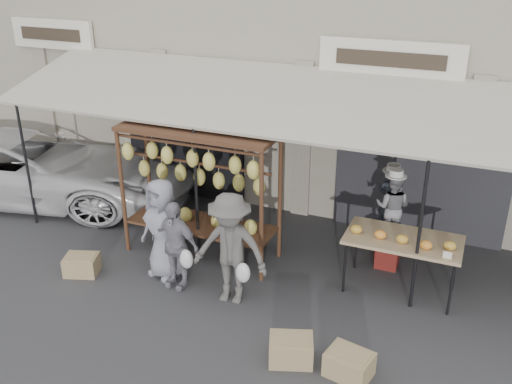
# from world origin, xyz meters

# --- Properties ---
(ground_plane) EXTENTS (90.00, 90.00, 0.00)m
(ground_plane) POSITION_xyz_m (0.00, 0.00, 0.00)
(ground_plane) COLOR #2D2D30
(shophouse) EXTENTS (24.00, 6.15, 7.30)m
(shophouse) POSITION_xyz_m (-0.00, 6.50, 3.65)
(shophouse) COLOR #9D9384
(shophouse) RESTS_ON ground_plane
(awning) EXTENTS (10.00, 2.35, 2.92)m
(awning) POSITION_xyz_m (0.01, 2.28, 2.57)
(awning) COLOR #B9B7A3
(awning) RESTS_ON ground_plane
(banana_rack) EXTENTS (2.60, 0.90, 2.24)m
(banana_rack) POSITION_xyz_m (-1.05, 1.32, 1.56)
(banana_rack) COLOR #51301D
(banana_rack) RESTS_ON ground_plane
(produce_table) EXTENTS (1.70, 0.90, 1.04)m
(produce_table) POSITION_xyz_m (2.26, 1.49, 0.87)
(produce_table) COLOR tan
(produce_table) RESTS_ON ground_plane
(vendor_left) EXTENTS (0.47, 0.36, 1.16)m
(vendor_left) POSITION_xyz_m (1.86, 2.47, 1.01)
(vendor_left) COLOR #242932
(vendor_left) RESTS_ON stool_left
(vendor_right) EXTENTS (0.58, 0.47, 1.14)m
(vendor_right) POSITION_xyz_m (1.96, 2.16, 1.07)
(vendor_right) COLOR gray
(vendor_right) RESTS_ON stool_right
(customer_left) EXTENTS (0.92, 0.73, 1.65)m
(customer_left) POSITION_xyz_m (-1.28, 0.52, 0.82)
(customer_left) COLOR gray
(customer_left) RESTS_ON ground_plane
(customer_mid) EXTENTS (0.87, 0.42, 1.43)m
(customer_mid) POSITION_xyz_m (-0.95, 0.32, 0.71)
(customer_mid) COLOR gray
(customer_mid) RESTS_ON ground_plane
(customer_right) EXTENTS (1.16, 0.72, 1.73)m
(customer_right) POSITION_xyz_m (-0.00, 0.29, 0.87)
(customer_right) COLOR #55524E
(customer_right) RESTS_ON ground_plane
(stool_left) EXTENTS (0.34, 0.34, 0.43)m
(stool_left) POSITION_xyz_m (1.86, 2.47, 0.22)
(stool_left) COLOR maroon
(stool_left) RESTS_ON ground_plane
(stool_right) EXTENTS (0.44, 0.44, 0.50)m
(stool_right) POSITION_xyz_m (1.96, 2.16, 0.25)
(stool_right) COLOR maroon
(stool_right) RESTS_ON ground_plane
(crate_near_a) EXTENTS (0.66, 0.58, 0.33)m
(crate_near_a) POSITION_xyz_m (1.27, -0.64, 0.17)
(crate_near_a) COLOR tan
(crate_near_a) RESTS_ON ground_plane
(crate_near_b) EXTENTS (0.62, 0.52, 0.33)m
(crate_near_b) POSITION_xyz_m (2.02, -0.62, 0.16)
(crate_near_b) COLOR tan
(crate_near_b) RESTS_ON ground_plane
(crate_far) EXTENTS (0.62, 0.54, 0.31)m
(crate_far) POSITION_xyz_m (-2.53, 0.03, 0.15)
(crate_far) COLOR tan
(crate_far) RESTS_ON ground_plane
(van) EXTENTS (5.27, 3.28, 2.04)m
(van) POSITION_xyz_m (-5.60, 2.00, 1.02)
(van) COLOR silver
(van) RESTS_ON ground_plane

